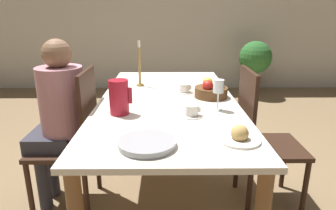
% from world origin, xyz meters
% --- Properties ---
extents(ground_plane, '(20.00, 20.00, 0.00)m').
position_xyz_m(ground_plane, '(0.00, 0.00, 0.00)').
color(ground_plane, '#7F6647').
extents(wall_back, '(10.00, 0.06, 2.60)m').
position_xyz_m(wall_back, '(0.00, 3.33, 1.30)').
color(wall_back, beige).
rests_on(wall_back, ground_plane).
extents(dining_table, '(0.94, 1.90, 0.76)m').
position_xyz_m(dining_table, '(0.00, 0.00, 0.67)').
color(dining_table, silver).
rests_on(dining_table, ground_plane).
extents(chair_person_side, '(0.42, 0.42, 0.99)m').
position_xyz_m(chair_person_side, '(-0.65, -0.10, 0.52)').
color(chair_person_side, '#331E14').
rests_on(chair_person_side, ground_plane).
extents(chair_opposite, '(0.42, 0.42, 0.99)m').
position_xyz_m(chair_opposite, '(0.65, -0.09, 0.52)').
color(chair_opposite, '#331E14').
rests_on(chair_opposite, ground_plane).
extents(person_seated, '(0.39, 0.41, 1.19)m').
position_xyz_m(person_seated, '(-0.74, -0.07, 0.70)').
color(person_seated, '#33333D').
rests_on(person_seated, ground_plane).
extents(red_pitcher, '(0.14, 0.12, 0.21)m').
position_xyz_m(red_pitcher, '(-0.29, -0.30, 0.87)').
color(red_pitcher, '#A31423').
rests_on(red_pitcher, dining_table).
extents(wine_glass_water, '(0.07, 0.07, 0.19)m').
position_xyz_m(wine_glass_water, '(0.31, -0.23, 0.91)').
color(wine_glass_water, white).
rests_on(wine_glass_water, dining_table).
extents(teacup_near_person, '(0.13, 0.13, 0.07)m').
position_xyz_m(teacup_near_person, '(0.14, -0.35, 0.79)').
color(teacup_near_person, silver).
rests_on(teacup_near_person, dining_table).
extents(teacup_across, '(0.13, 0.13, 0.07)m').
position_xyz_m(teacup_across, '(0.13, 0.18, 0.79)').
color(teacup_across, silver).
rests_on(teacup_across, dining_table).
extents(serving_tray, '(0.27, 0.27, 0.03)m').
position_xyz_m(serving_tray, '(-0.10, -0.75, 0.78)').
color(serving_tray, '#9E9EA3').
rests_on(serving_tray, dining_table).
extents(bread_plate, '(0.20, 0.20, 0.08)m').
position_xyz_m(bread_plate, '(0.34, -0.69, 0.79)').
color(bread_plate, silver).
rests_on(bread_plate, dining_table).
extents(fruit_bowl, '(0.23, 0.23, 0.13)m').
position_xyz_m(fruit_bowl, '(0.31, 0.05, 0.81)').
color(fruit_bowl, brown).
rests_on(fruit_bowl, dining_table).
extents(candlestick_tall, '(0.06, 0.06, 0.36)m').
position_xyz_m(candlestick_tall, '(-0.22, 0.40, 0.91)').
color(candlestick_tall, olive).
rests_on(candlestick_tall, dining_table).
extents(potted_plant, '(0.52, 0.52, 0.89)m').
position_xyz_m(potted_plant, '(1.43, 2.78, 0.60)').
color(potted_plant, beige).
rests_on(potted_plant, ground_plane).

